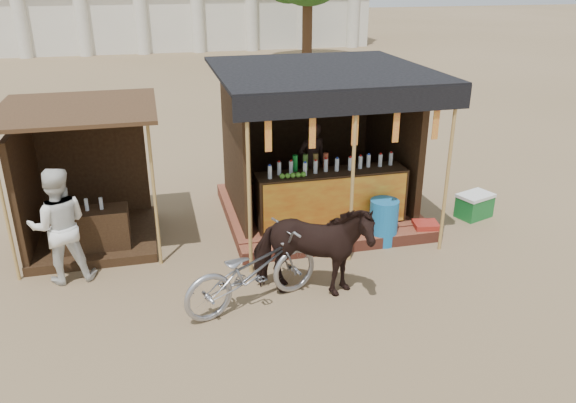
# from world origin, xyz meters

# --- Properties ---
(ground) EXTENTS (120.00, 120.00, 0.00)m
(ground) POSITION_xyz_m (0.00, 0.00, 0.00)
(ground) COLOR #846B4C
(ground) RESTS_ON ground
(main_stall) EXTENTS (3.60, 3.61, 2.78)m
(main_stall) POSITION_xyz_m (1.00, 3.36, 1.02)
(main_stall) COLOR brown
(main_stall) RESTS_ON ground
(secondary_stall) EXTENTS (2.40, 2.40, 2.38)m
(secondary_stall) POSITION_xyz_m (-3.17, 3.24, 0.85)
(secondary_stall) COLOR #352413
(secondary_stall) RESTS_ON ground
(cow) EXTENTS (1.84, 1.25, 1.43)m
(cow) POSITION_xyz_m (0.11, 0.68, 0.71)
(cow) COLOR black
(cow) RESTS_ON ground
(motorbike) EXTENTS (2.17, 1.36, 1.08)m
(motorbike) POSITION_xyz_m (-0.74, 0.65, 0.54)
(motorbike) COLOR #93939B
(motorbike) RESTS_ON ground
(bystander) EXTENTS (0.91, 0.74, 1.77)m
(bystander) POSITION_xyz_m (-3.34, 2.00, 0.89)
(bystander) COLOR white
(bystander) RESTS_ON ground
(blue_barrel) EXTENTS (0.62, 0.62, 0.78)m
(blue_barrel) POSITION_xyz_m (1.76, 2.00, 0.39)
(blue_barrel) COLOR #176BAE
(blue_barrel) RESTS_ON ground
(red_crate) EXTENTS (0.47, 0.42, 0.29)m
(red_crate) POSITION_xyz_m (2.56, 2.00, 0.14)
(red_crate) COLOR maroon
(red_crate) RESTS_ON ground
(cooler) EXTENTS (0.75, 0.63, 0.46)m
(cooler) POSITION_xyz_m (3.86, 2.60, 0.23)
(cooler) COLOR #17692A
(cooler) RESTS_ON ground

